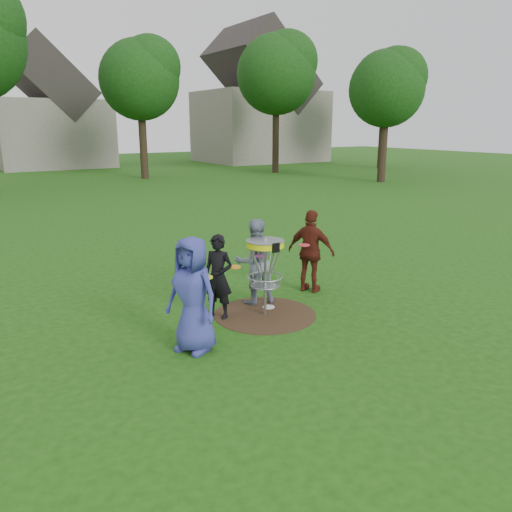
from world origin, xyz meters
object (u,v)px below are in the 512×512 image
player_black (218,277)px  disc_golf_basket (265,259)px  player_grey (255,261)px  player_maroon (311,251)px  player_blue (193,295)px

player_black → disc_golf_basket: bearing=30.7°
player_black → player_grey: bearing=72.5°
player_black → player_maroon: bearing=61.1°
player_grey → player_blue: bearing=45.7°
player_grey → player_maroon: 1.29m
player_maroon → player_black: bearing=67.6°
player_blue → player_grey: (1.83, 1.26, -0.06)m
player_black → player_grey: size_ratio=0.92×
player_grey → player_black: bearing=29.7°
player_blue → player_grey: size_ratio=1.08×
player_black → disc_golf_basket: size_ratio=1.06×
disc_golf_basket → player_maroon: bearing=22.2°
disc_golf_basket → player_grey: bearing=74.7°
player_blue → player_black: (0.91, 0.96, -0.13)m
player_black → disc_golf_basket: 0.86m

